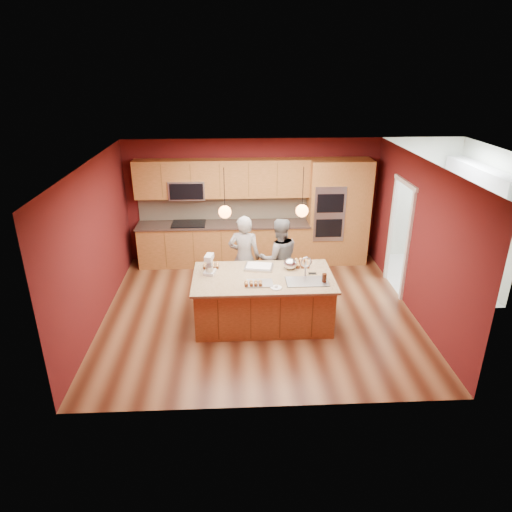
{
  "coord_description": "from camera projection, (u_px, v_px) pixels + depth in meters",
  "views": [
    {
      "loc": [
        -0.41,
        -7.21,
        4.16
      ],
      "look_at": [
        -0.06,
        -0.1,
        1.13
      ],
      "focal_mm": 32.0,
      "sensor_mm": 36.0,
      "label": 1
    }
  ],
  "objects": [
    {
      "name": "wall_left",
      "position": [
        95.0,
        245.0,
        7.62
      ],
      "size": [
        0.0,
        5.0,
        5.0
      ],
      "primitive_type": "plane",
      "rotation": [
        1.57,
        0.0,
        1.57
      ],
      "color": "#511313",
      "rests_on": "ground"
    },
    {
      "name": "cupcakes_left",
      "position": [
        211.0,
        265.0,
        7.96
      ],
      "size": [
        0.29,
        0.22,
        0.07
      ],
      "primitive_type": null,
      "color": "tan",
      "rests_on": "island"
    },
    {
      "name": "island",
      "position": [
        264.0,
        299.0,
        7.78
      ],
      "size": [
        2.35,
        1.32,
        1.24
      ],
      "color": "brown",
      "rests_on": "floor"
    },
    {
      "name": "mixing_bowl",
      "position": [
        290.0,
        264.0,
        7.86
      ],
      "size": [
        0.24,
        0.24,
        0.2
      ],
      "primitive_type": "ellipsoid",
      "color": "silver",
      "rests_on": "island"
    },
    {
      "name": "sheet_cake",
      "position": [
        259.0,
        267.0,
        7.93
      ],
      "size": [
        0.54,
        0.44,
        0.05
      ],
      "rotation": [
        0.0,
        0.0,
        -0.19
      ],
      "color": "#B8BCBF",
      "rests_on": "island"
    },
    {
      "name": "cupcakes_right",
      "position": [
        302.0,
        263.0,
        8.03
      ],
      "size": [
        0.26,
        0.34,
        0.08
      ],
      "primitive_type": null,
      "color": "tan",
      "rests_on": "island"
    },
    {
      "name": "laundry_room",
      "position": [
        480.0,
        186.0,
        8.82
      ],
      "size": [
        2.6,
        2.7,
        2.7
      ],
      "color": "silver",
      "rests_on": "ground"
    },
    {
      "name": "dryer",
      "position": [
        450.0,
        248.0,
        9.75
      ],
      "size": [
        0.79,
        0.8,
        1.0
      ],
      "primitive_type": "cube",
      "rotation": [
        0.0,
        0.0,
        -0.33
      ],
      "color": "silver",
      "rests_on": "floor"
    },
    {
      "name": "stand_mixer",
      "position": [
        209.0,
        266.0,
        7.67
      ],
      "size": [
        0.22,
        0.27,
        0.34
      ],
      "rotation": [
        0.0,
        0.0,
        -0.21
      ],
      "color": "silver",
      "rests_on": "island"
    },
    {
      "name": "washer",
      "position": [
        467.0,
        263.0,
        9.01
      ],
      "size": [
        0.8,
        0.81,
        1.02
      ],
      "primitive_type": "cube",
      "rotation": [
        0.0,
        0.0,
        -0.31
      ],
      "color": "silver",
      "rests_on": "floor"
    },
    {
      "name": "pendant_left",
      "position": [
        225.0,
        212.0,
        7.15
      ],
      "size": [
        0.2,
        0.2,
        0.8
      ],
      "color": "black",
      "rests_on": "ceiling"
    },
    {
      "name": "cooling_rack",
      "position": [
        260.0,
        283.0,
        7.36
      ],
      "size": [
        0.43,
        0.31,
        0.02
      ],
      "primitive_type": "cube",
      "rotation": [
        0.0,
        0.0,
        -0.01
      ],
      "color": "#A8ACB0",
      "rests_on": "island"
    },
    {
      "name": "oven_column",
      "position": [
        338.0,
        212.0,
        9.93
      ],
      "size": [
        1.3,
        0.62,
        2.3
      ],
      "color": "brown",
      "rests_on": "floor"
    },
    {
      "name": "doorway_trim",
      "position": [
        399.0,
        239.0,
        8.73
      ],
      "size": [
        0.08,
        1.11,
        2.2
      ],
      "primitive_type": null,
      "color": "silver",
      "rests_on": "wall_right"
    },
    {
      "name": "plate",
      "position": [
        276.0,
        288.0,
        7.22
      ],
      "size": [
        0.18,
        0.18,
        0.01
      ],
      "primitive_type": "cylinder",
      "color": "silver",
      "rests_on": "island"
    },
    {
      "name": "wall_back",
      "position": [
        253.0,
        201.0,
        10.05
      ],
      "size": [
        5.5,
        0.0,
        5.5
      ],
      "primitive_type": "plane",
      "rotation": [
        1.57,
        0.0,
        0.0
      ],
      "color": "#511313",
      "rests_on": "ground"
    },
    {
      "name": "person_right",
      "position": [
        279.0,
        259.0,
        8.5
      ],
      "size": [
        0.84,
        0.69,
        1.57
      ],
      "primitive_type": "imported",
      "rotation": [
        0.0,
        0.0,
        3.27
      ],
      "color": "slate",
      "rests_on": "floor"
    },
    {
      "name": "ceiling",
      "position": [
        259.0,
        162.0,
        7.22
      ],
      "size": [
        5.5,
        5.5,
        0.0
      ],
      "primitive_type": "plane",
      "rotation": [
        3.14,
        0.0,
        0.0
      ],
      "color": "silver",
      "rests_on": "ground"
    },
    {
      "name": "person_left",
      "position": [
        244.0,
        258.0,
        8.46
      ],
      "size": [
        0.65,
        0.49,
        1.64
      ],
      "primitive_type": "imported",
      "rotation": [
        0.0,
        0.0,
        2.97
      ],
      "color": "black",
      "rests_on": "floor"
    },
    {
      "name": "wall_front",
      "position": [
        271.0,
        317.0,
        5.45
      ],
      "size": [
        5.5,
        0.0,
        5.5
      ],
      "primitive_type": "plane",
      "rotation": [
        -1.57,
        0.0,
        0.0
      ],
      "color": "#511313",
      "rests_on": "ground"
    },
    {
      "name": "phone",
      "position": [
        312.0,
        273.0,
        7.72
      ],
      "size": [
        0.14,
        0.08,
        0.01
      ],
      "primitive_type": "cube",
      "rotation": [
        0.0,
        0.0,
        -0.05
      ],
      "color": "black",
      "rests_on": "island"
    },
    {
      "name": "wall_right",
      "position": [
        418.0,
        239.0,
        7.88
      ],
      "size": [
        0.0,
        5.0,
        5.0
      ],
      "primitive_type": "plane",
      "rotation": [
        1.57,
        0.0,
        -1.57
      ],
      "color": "#511313",
      "rests_on": "ground"
    },
    {
      "name": "pendant_right",
      "position": [
        302.0,
        211.0,
        7.2
      ],
      "size": [
        0.2,
        0.2,
        0.8
      ],
      "color": "black",
      "rests_on": "ceiling"
    },
    {
      "name": "cupcakes_rack",
      "position": [
        253.0,
        283.0,
        7.27
      ],
      "size": [
        0.3,
        0.15,
        0.07
      ],
      "primitive_type": null,
      "color": "tan",
      "rests_on": "island"
    },
    {
      "name": "floor",
      "position": [
        259.0,
        311.0,
        8.28
      ],
      "size": [
        5.5,
        5.5,
        0.0
      ],
      "primitive_type": "plane",
      "color": "#441F11",
      "rests_on": "ground"
    },
    {
      "name": "tumbler",
      "position": [
        324.0,
        278.0,
        7.39
      ],
      "size": [
        0.08,
        0.08,
        0.15
      ],
      "primitive_type": "cylinder",
      "color": "black",
      "rests_on": "island"
    },
    {
      "name": "cabinet_run",
      "position": [
        222.0,
        221.0,
        9.93
      ],
      "size": [
        3.74,
        0.64,
        2.3
      ],
      "color": "brown",
      "rests_on": "floor"
    }
  ]
}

